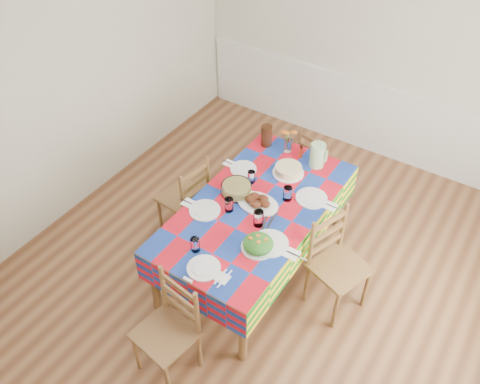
# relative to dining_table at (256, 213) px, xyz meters

# --- Properties ---
(room) EXTENTS (4.58, 5.08, 2.78)m
(room) POSITION_rel_dining_table_xyz_m (0.14, -0.12, 0.65)
(room) COLOR brown
(room) RESTS_ON ground
(wainscot) EXTENTS (4.41, 0.06, 0.92)m
(wainscot) POSITION_rel_dining_table_xyz_m (0.14, 2.36, -0.21)
(wainscot) COLOR white
(wainscot) RESTS_ON room
(dining_table) EXTENTS (1.09, 2.02, 0.79)m
(dining_table) POSITION_rel_dining_table_xyz_m (0.00, 0.00, 0.00)
(dining_table) COLOR brown
(dining_table) RESTS_ON room
(setting_near_head) EXTENTS (0.44, 0.29, 0.13)m
(setting_near_head) POSITION_rel_dining_table_xyz_m (-0.02, -0.79, 0.12)
(setting_near_head) COLOR white
(setting_near_head) RESTS_ON dining_table
(setting_left_near) EXTENTS (0.51, 0.30, 0.13)m
(setting_left_near) POSITION_rel_dining_table_xyz_m (-0.29, -0.26, 0.12)
(setting_left_near) COLOR white
(setting_left_near) RESTS_ON dining_table
(setting_left_far) EXTENTS (0.47, 0.28, 0.12)m
(setting_left_far) POSITION_rel_dining_table_xyz_m (-0.32, 0.32, 0.11)
(setting_left_far) COLOR white
(setting_left_far) RESTS_ON dining_table
(setting_right_near) EXTENTS (0.59, 0.34, 0.15)m
(setting_right_near) POSITION_rel_dining_table_xyz_m (0.27, -0.28, 0.12)
(setting_right_near) COLOR white
(setting_right_near) RESTS_ON dining_table
(setting_right_far) EXTENTS (0.54, 0.31, 0.14)m
(setting_right_far) POSITION_rel_dining_table_xyz_m (0.31, 0.31, 0.12)
(setting_right_far) COLOR white
(setting_right_far) RESTS_ON dining_table
(meat_platter) EXTENTS (0.39, 0.28, 0.08)m
(meat_platter) POSITION_rel_dining_table_xyz_m (0.00, 0.02, 0.12)
(meat_platter) COLOR white
(meat_platter) RESTS_ON dining_table
(salad_platter) EXTENTS (0.28, 0.28, 0.12)m
(salad_platter) POSITION_rel_dining_table_xyz_m (0.27, -0.42, 0.13)
(salad_platter) COLOR white
(salad_platter) RESTS_ON dining_table
(pasta_bowl) EXTENTS (0.28, 0.28, 0.10)m
(pasta_bowl) POSITION_rel_dining_table_xyz_m (-0.24, 0.05, 0.14)
(pasta_bowl) COLOR white
(pasta_bowl) RESTS_ON dining_table
(cake) EXTENTS (0.30, 0.30, 0.08)m
(cake) POSITION_rel_dining_table_xyz_m (0.02, 0.55, 0.13)
(cake) COLOR white
(cake) RESTS_ON dining_table
(serving_utensils) EXTENTS (0.14, 0.32, 0.01)m
(serving_utensils) POSITION_rel_dining_table_xyz_m (0.18, -0.11, 0.09)
(serving_utensils) COLOR black
(serving_utensils) RESTS_ON dining_table
(flower_vase) EXTENTS (0.16, 0.13, 0.26)m
(flower_vase) POSITION_rel_dining_table_xyz_m (-0.16, 0.85, 0.19)
(flower_vase) COLOR white
(flower_vase) RESTS_ON dining_table
(hot_sauce) EXTENTS (0.03, 0.03, 0.14)m
(hot_sauce) POSITION_rel_dining_table_xyz_m (-0.00, 0.83, 0.16)
(hot_sauce) COLOR red
(hot_sauce) RESTS_ON dining_table
(green_pitcher) EXTENTS (0.14, 0.14, 0.25)m
(green_pitcher) POSITION_rel_dining_table_xyz_m (0.19, 0.81, 0.21)
(green_pitcher) COLOR #9BC88D
(green_pitcher) RESTS_ON dining_table
(tea_pitcher) EXTENTS (0.11, 0.11, 0.22)m
(tea_pitcher) POSITION_rel_dining_table_xyz_m (-0.39, 0.83, 0.20)
(tea_pitcher) COLOR #32180B
(tea_pitcher) RESTS_ON dining_table
(name_card) EXTENTS (0.08, 0.02, 0.02)m
(name_card) POSITION_rel_dining_table_xyz_m (-0.00, -1.00, 0.10)
(name_card) COLOR white
(name_card) RESTS_ON dining_table
(chair_near) EXTENTS (0.48, 0.47, 0.97)m
(chair_near) POSITION_rel_dining_table_xyz_m (0.01, -1.28, -0.22)
(chair_near) COLOR brown
(chair_near) RESTS_ON room
(chair_far) EXTENTS (0.45, 0.43, 0.86)m
(chair_far) POSITION_rel_dining_table_xyz_m (-0.01, 1.28, -0.28)
(chair_far) COLOR brown
(chair_far) RESTS_ON room
(chair_left) EXTENTS (0.44, 0.46, 0.96)m
(chair_left) POSITION_rel_dining_table_xyz_m (-0.81, -0.00, -0.22)
(chair_left) COLOR brown
(chair_left) RESTS_ON room
(chair_right) EXTENTS (0.55, 0.56, 1.00)m
(chair_right) POSITION_rel_dining_table_xyz_m (0.81, 0.02, -0.21)
(chair_right) COLOR brown
(chair_right) RESTS_ON room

